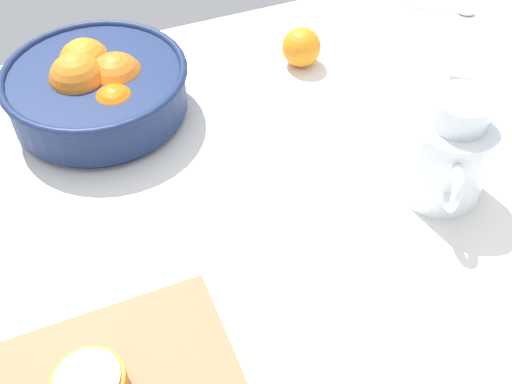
{
  "coord_description": "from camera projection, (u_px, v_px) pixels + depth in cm",
  "views": [
    {
      "loc": [
        -21.28,
        -44.89,
        61.08
      ],
      "look_at": [
        -2.67,
        0.23,
        8.51
      ],
      "focal_mm": 43.12,
      "sensor_mm": 36.0,
      "label": 1
    }
  ],
  "objects": [
    {
      "name": "spoon",
      "position": [
        450.0,
        10.0,
        1.14
      ],
      "size": [
        12.01,
        9.21,
        1.0
      ],
      "color": "silver",
      "rests_on": "ground_plane"
    },
    {
      "name": "loose_orange_1",
      "position": [
        301.0,
        47.0,
        1.01
      ],
      "size": [
        6.45,
        6.45,
        6.45
      ],
      "primitive_type": "sphere",
      "color": "orange",
      "rests_on": "ground_plane"
    },
    {
      "name": "juice_pitcher",
      "position": [
        446.0,
        158.0,
        0.79
      ],
      "size": [
        11.06,
        14.53,
        16.5
      ],
      "color": "white",
      "rests_on": "ground_plane"
    },
    {
      "name": "fruit_bowl",
      "position": [
        98.0,
        88.0,
        0.91
      ],
      "size": [
        27.27,
        27.27,
        11.33
      ],
      "color": "navy",
      "rests_on": "ground_plane"
    },
    {
      "name": "ground_plane",
      "position": [
        276.0,
        240.0,
        0.8
      ],
      "size": [
        146.49,
        101.44,
        3.0
      ],
      "primitive_type": "cube",
      "color": "white"
    }
  ]
}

